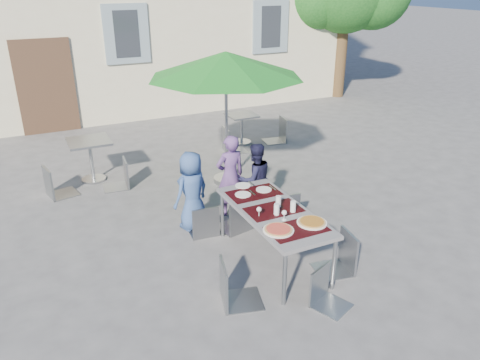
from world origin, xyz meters
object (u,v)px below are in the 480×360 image
dining_table (274,214)px  child_1 (230,176)px  chair_0 (203,202)px  child_0 (192,191)px  patio_umbrella (226,65)px  bg_chair_l_1 (231,125)px  chair_1 (237,194)px  chair_5 (328,267)px  child_2 (255,179)px  chair_3 (233,259)px  chair_2 (284,189)px  pizza_near_left (278,230)px  cafe_table_1 (242,125)px  bg_chair_r_1 (279,115)px  pizza_near_right (312,222)px  chair_4 (343,230)px  bg_chair_l_0 (52,163)px  cafe_table_0 (90,152)px  bg_chair_r_0 (119,157)px

dining_table → child_1: child_1 is taller
chair_0 → dining_table: bearing=-60.5°
child_0 → chair_0: size_ratio=1.32×
patio_umbrella → bg_chair_l_1: (0.74, 1.43, -1.51)m
dining_table → chair_1: chair_1 is taller
dining_table → chair_5: bearing=-84.4°
dining_table → child_0: 1.45m
child_2 → chair_5: child_2 is taller
chair_3 → chair_1: bearing=62.6°
chair_2 → chair_5: (-0.55, -1.88, -0.08)m
dining_table → pizza_near_left: size_ratio=5.01×
pizza_near_left → child_0: 1.85m
child_2 → chair_1: child_2 is taller
cafe_table_1 → bg_chair_r_1: bearing=-18.3°
pizza_near_right → chair_4: chair_4 is taller
pizza_near_left → child_0: child_0 is taller
child_0 → bg_chair_l_0: 2.69m
dining_table → bg_chair_r_1: (2.55, 4.23, -0.09)m
chair_1 → chair_5: chair_1 is taller
chair_0 → bg_chair_r_1: 4.48m
chair_2 → cafe_table_0: (-2.33, 2.95, -0.03)m
child_0 → patio_umbrella: patio_umbrella is taller
chair_0 → cafe_table_0: chair_0 is taller
child_0 → cafe_table_0: (-1.04, 2.47, -0.05)m
bg_chair_l_1 → bg_chair_r_1: bg_chair_l_1 is taller
pizza_near_right → chair_4: (0.44, -0.06, -0.19)m
child_0 → child_1: 0.72m
chair_5 → bg_chair_r_0: bearing=107.7°
pizza_near_right → bg_chair_r_1: size_ratio=0.35×
chair_3 → cafe_table_0: (-0.83, 4.35, -0.04)m
cafe_table_0 → bg_chair_l_1: (2.94, 0.28, 0.06)m
pizza_near_left → bg_chair_l_1: 4.78m
cafe_table_1 → chair_3: bearing=-117.0°
dining_table → bg_chair_r_0: (-1.28, 3.25, -0.13)m
dining_table → bg_chair_l_0: bearing=125.3°
pizza_near_right → patio_umbrella: 3.42m
pizza_near_right → cafe_table_1: bearing=73.3°
chair_0 → chair_2: bearing=-8.7°
dining_table → pizza_near_left: (-0.22, -0.49, 0.07)m
pizza_near_right → chair_3: size_ratio=0.36×
pizza_near_left → child_2: bearing=70.6°
bg_chair_l_0 → bg_chair_l_1: bg_chair_l_1 is taller
chair_3 → bg_chair_l_0: bg_chair_l_0 is taller
child_1 → chair_4: child_1 is taller
patio_umbrella → bg_chair_r_1: size_ratio=2.58×
patio_umbrella → cafe_table_0: size_ratio=3.40×
chair_1 → bg_chair_r_0: chair_1 is taller
bg_chair_l_1 → bg_chair_r_1: bearing=7.9°
bg_chair_l_0 → bg_chair_l_1: size_ratio=0.99×
patio_umbrella → cafe_table_1: patio_umbrella is taller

